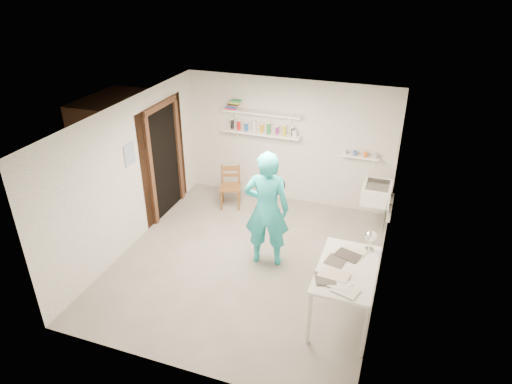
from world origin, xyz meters
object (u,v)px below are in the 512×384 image
(work_table, at_px, (345,294))
(man, at_px, (267,209))
(desk_lamp, at_px, (371,236))
(wall_clock, at_px, (274,185))
(belfast_sink, at_px, (377,193))
(wooden_chair, at_px, (230,187))

(work_table, bearing_deg, man, 147.03)
(work_table, relative_size, desk_lamp, 8.00)
(man, bearing_deg, wall_clock, -110.93)
(belfast_sink, relative_size, wooden_chair, 0.72)
(work_table, bearing_deg, wall_clock, 140.28)
(belfast_sink, height_order, desk_lamp, desk_lamp)
(belfast_sink, distance_m, desk_lamp, 2.01)
(work_table, height_order, desk_lamp, desk_lamp)
(belfast_sink, distance_m, work_table, 2.49)
(belfast_sink, relative_size, wall_clock, 1.77)
(wall_clock, bearing_deg, work_table, -50.19)
(wall_clock, bearing_deg, belfast_sink, 33.04)
(man, relative_size, work_table, 1.51)
(wooden_chair, bearing_deg, man, -68.57)
(work_table, xyz_separation_m, desk_lamp, (0.21, 0.50, 0.63))
(belfast_sink, bearing_deg, wall_clock, -136.50)
(wooden_chair, xyz_separation_m, work_table, (2.57, -2.33, 0.00))
(wall_clock, bearing_deg, wooden_chair, 124.73)
(wall_clock, xyz_separation_m, work_table, (1.33, -1.10, -0.84))
(man, distance_m, wall_clock, 0.38)
(man, xyz_separation_m, wall_clock, (0.04, 0.22, 0.31))
(wall_clock, xyz_separation_m, wooden_chair, (-1.24, 1.23, -0.84))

